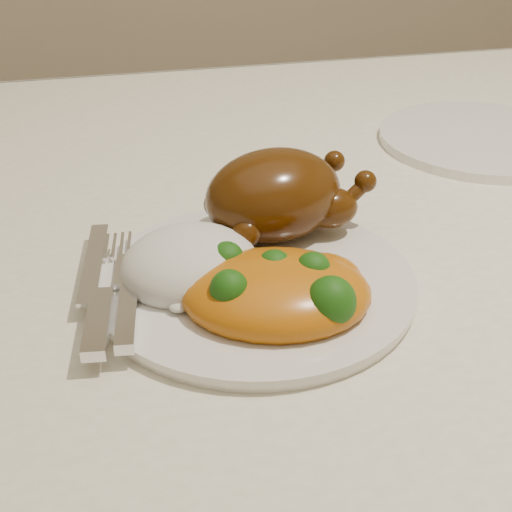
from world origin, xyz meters
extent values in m
cube|color=brown|center=(0.00, 0.00, 0.74)|extent=(1.60, 0.90, 0.04)
cube|color=white|center=(0.00, 0.00, 0.76)|extent=(1.72, 1.02, 0.01)
cube|color=white|center=(0.00, 0.51, 0.68)|extent=(1.72, 0.01, 0.18)
cylinder|color=silver|center=(-0.15, -0.13, 0.77)|extent=(0.26, 0.26, 0.01)
cylinder|color=silver|center=(0.18, 0.12, 0.77)|extent=(0.29, 0.29, 0.01)
ellipsoid|color=#4B2608|center=(-0.12, -0.06, 0.82)|extent=(0.14, 0.12, 0.08)
ellipsoid|color=#4B2608|center=(-0.13, -0.06, 0.83)|extent=(0.07, 0.06, 0.03)
ellipsoid|color=#4B2608|center=(-0.07, -0.07, 0.81)|extent=(0.05, 0.04, 0.04)
sphere|color=#4B2608|center=(-0.04, -0.06, 0.82)|extent=(0.02, 0.02, 0.02)
ellipsoid|color=#4B2608|center=(-0.09, -0.02, 0.81)|extent=(0.05, 0.04, 0.04)
sphere|color=#4B2608|center=(-0.05, -0.01, 0.82)|extent=(0.02, 0.02, 0.02)
sphere|color=#4B2608|center=(-0.15, -0.09, 0.80)|extent=(0.03, 0.03, 0.03)
sphere|color=#4B2608|center=(-0.17, -0.04, 0.80)|extent=(0.03, 0.03, 0.03)
ellipsoid|color=silver|center=(-0.20, -0.11, 0.79)|extent=(0.13, 0.12, 0.06)
ellipsoid|color=#C6640C|center=(-0.15, -0.17, 0.79)|extent=(0.16, 0.14, 0.05)
ellipsoid|color=#C6640C|center=(-0.11, -0.16, 0.79)|extent=(0.07, 0.06, 0.03)
ellipsoid|color=#0D3909|center=(-0.15, -0.15, 0.80)|extent=(0.03, 0.03, 0.03)
ellipsoid|color=#0D3909|center=(-0.12, -0.16, 0.81)|extent=(0.03, 0.03, 0.02)
ellipsoid|color=#0D3909|center=(-0.18, -0.13, 0.80)|extent=(0.03, 0.03, 0.03)
ellipsoid|color=#0D3909|center=(-0.15, -0.18, 0.79)|extent=(0.04, 0.04, 0.04)
ellipsoid|color=#0D3909|center=(-0.19, -0.18, 0.81)|extent=(0.03, 0.03, 0.03)
ellipsoid|color=#0D3909|center=(-0.14, -0.19, 0.80)|extent=(0.02, 0.02, 0.03)
ellipsoid|color=#0D3909|center=(-0.12, -0.20, 0.80)|extent=(0.04, 0.04, 0.04)
ellipsoid|color=#0D3909|center=(-0.14, -0.18, 0.79)|extent=(0.03, 0.03, 0.02)
cube|color=silver|center=(-0.28, -0.08, 0.78)|extent=(0.03, 0.13, 0.00)
cube|color=silver|center=(-0.28, -0.17, 0.78)|extent=(0.03, 0.08, 0.01)
cube|color=silver|center=(-0.26, -0.16, 0.78)|extent=(0.02, 0.09, 0.01)
cube|color=silver|center=(-0.26, -0.08, 0.78)|extent=(0.03, 0.09, 0.00)
camera|label=1|loc=(-0.26, -0.60, 1.09)|focal=50.00mm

